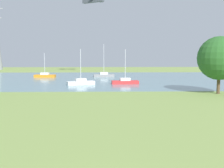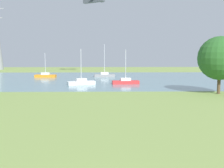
{
  "view_description": "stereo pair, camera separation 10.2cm",
  "coord_description": "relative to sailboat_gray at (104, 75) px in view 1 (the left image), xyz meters",
  "views": [
    {
      "loc": [
        0.16,
        -8.71,
        5.45
      ],
      "look_at": [
        0.88,
        19.0,
        2.35
      ],
      "focal_mm": 43.67,
      "sensor_mm": 36.0,
      "label": 1
    },
    {
      "loc": [
        0.26,
        -8.71,
        5.45
      ],
      "look_at": [
        0.88,
        19.0,
        2.35
      ],
      "focal_mm": 43.67,
      "sensor_mm": 36.0,
      "label": 2
    }
  ],
  "objects": [
    {
      "name": "light_aircraft",
      "position": [
        -2.83,
        10.01,
        18.98
      ],
      "size": [
        5.94,
        7.6,
        2.1
      ],
      "color": "#4C5156"
    },
    {
      "name": "tree_west_far",
      "position": [
        15.72,
        -27.23,
        4.36
      ],
      "size": [
        5.91,
        5.91,
        7.79
      ],
      "color": "brown",
      "rests_on": "ground"
    },
    {
      "name": "sailboat_gray",
      "position": [
        0.0,
        0.0,
        0.0
      ],
      "size": [
        4.94,
        2.06,
        7.57
      ],
      "color": "gray",
      "rests_on": "water_surface"
    },
    {
      "name": "sailboat_red",
      "position": [
        3.88,
        -15.13,
        -0.02
      ],
      "size": [
        4.91,
        1.88,
        6.17
      ],
      "color": "red",
      "rests_on": "water_surface"
    },
    {
      "name": "water_surface",
      "position": [
        0.1,
        -4.95,
        -0.46
      ],
      "size": [
        140.0,
        40.0,
        0.02
      ],
      "primitive_type": "cube",
      "color": "slate",
      "rests_on": "ground"
    },
    {
      "name": "sailboat_orange",
      "position": [
        -13.57,
        -0.89,
        -0.02
      ],
      "size": [
        4.91,
        1.89,
        5.55
      ],
      "color": "orange",
      "rests_on": "water_surface"
    },
    {
      "name": "sailboat_white",
      "position": [
        -4.0,
        -15.97,
        -0.02
      ],
      "size": [
        5.03,
        3.0,
        6.23
      ],
      "color": "white",
      "rests_on": "water_surface"
    },
    {
      "name": "ground_plane",
      "position": [
        0.1,
        -32.95,
        -0.47
      ],
      "size": [
        160.0,
        160.0,
        0.0
      ],
      "primitive_type": "plane",
      "color": "#7F994C"
    }
  ]
}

